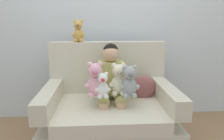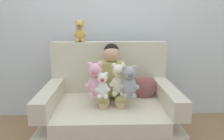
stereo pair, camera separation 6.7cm
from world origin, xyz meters
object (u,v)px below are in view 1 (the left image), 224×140
seated_child (111,81)px  plush_honey_on_backrest (78,32)px  plush_grey (130,82)px  throw_pillow (144,88)px  plush_white (103,86)px  plush_cream (118,80)px  armchair (109,112)px  plush_pink (95,81)px

seated_child → plush_honey_on_backrest: (-0.34, 0.31, 0.48)m
plush_grey → plush_honey_on_backrest: plush_honey_on_backrest is taller
throw_pillow → plush_honey_on_backrest: bearing=163.2°
plush_white → plush_honey_on_backrest: bearing=125.4°
plush_cream → plush_honey_on_backrest: (-0.40, 0.43, 0.43)m
seated_child → plush_cream: size_ratio=2.68×
plush_honey_on_backrest → plush_cream: bearing=-30.7°
plush_white → armchair: bearing=78.9°
armchair → seated_child: seated_child is taller
plush_cream → plush_white: bearing=-171.7°
plush_pink → plush_grey: bearing=-5.1°
plush_pink → plush_white: plush_pink is taller
armchair → plush_white: bearing=-110.2°
seated_child → plush_pink: seated_child is taller
armchair → plush_grey: (0.18, -0.18, 0.37)m
plush_white → plush_honey_on_backrest: (-0.25, 0.51, 0.46)m
plush_pink → plush_cream: plush_pink is taller
plush_grey → plush_white: plush_grey is taller
plush_pink → plush_white: size_ratio=1.36×
plush_pink → plush_honey_on_backrest: (-0.18, 0.47, 0.42)m
plush_cream → plush_white: plush_cream is taller
throw_pillow → armchair: bearing=-162.6°
plush_grey → plush_pink: bearing=168.9°
plush_grey → plush_white: size_ratio=1.25×
plush_pink → throw_pillow: (0.51, 0.26, -0.16)m
armchair → seated_child: bearing=42.3°
seated_child → throw_pillow: bearing=11.3°
seated_child → plush_cream: bearing=-67.7°
plush_pink → plush_honey_on_backrest: 0.66m
plush_cream → plush_white: (-0.15, -0.08, -0.03)m
armchair → plush_white: armchair is taller
plush_white → plush_honey_on_backrest: size_ratio=1.01×
seated_child → plush_grey: seated_child is taller
plush_cream → plush_honey_on_backrest: bearing=114.4°
armchair → throw_pillow: 0.45m
plush_grey → armchair: bearing=130.4°
armchair → throw_pillow: bearing=17.4°
plush_cream → plush_honey_on_backrest: 0.73m
seated_child → throw_pillow: (0.36, 0.10, -0.11)m
plush_pink → plush_cream: size_ratio=1.07×
armchair → seated_child: (0.02, 0.02, 0.33)m
plush_white → plush_honey_on_backrest: 0.73m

